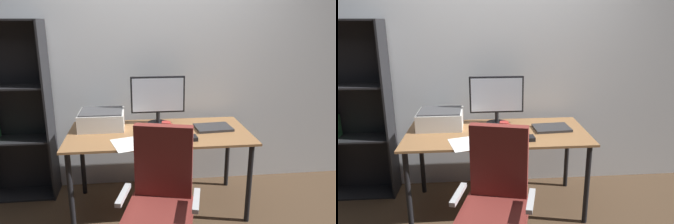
% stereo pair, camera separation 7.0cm
% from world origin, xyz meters
% --- Properties ---
extents(ground_plane, '(12.00, 12.00, 0.00)m').
position_xyz_m(ground_plane, '(0.00, 0.00, 0.00)').
color(ground_plane, '#4C3826').
extents(back_wall, '(6.40, 0.10, 2.60)m').
position_xyz_m(back_wall, '(0.00, 0.55, 1.30)').
color(back_wall, silver).
rests_on(back_wall, ground).
extents(desk, '(1.59, 0.75, 0.74)m').
position_xyz_m(desk, '(0.00, 0.00, 0.66)').
color(desk, olive).
rests_on(desk, ground).
extents(monitor, '(0.50, 0.20, 0.45)m').
position_xyz_m(monitor, '(0.01, 0.23, 1.00)').
color(monitor, black).
rests_on(monitor, desk).
extents(keyboard, '(0.29, 0.11, 0.02)m').
position_xyz_m(keyboard, '(0.02, -0.21, 0.75)').
color(keyboard, black).
rests_on(keyboard, desk).
extents(mouse, '(0.06, 0.10, 0.03)m').
position_xyz_m(mouse, '(0.27, -0.22, 0.76)').
color(mouse, black).
rests_on(mouse, desk).
extents(coffee_mug, '(0.10, 0.08, 0.10)m').
position_xyz_m(coffee_mug, '(0.06, -0.04, 0.79)').
color(coffee_mug, '#B72D28').
rests_on(coffee_mug, desk).
extents(laptop, '(0.34, 0.25, 0.02)m').
position_xyz_m(laptop, '(0.49, 0.03, 0.75)').
color(laptop, '#2D2D30').
rests_on(laptop, desk).
extents(printer, '(0.40, 0.34, 0.16)m').
position_xyz_m(printer, '(-0.51, 0.18, 0.82)').
color(printer, silver).
rests_on(printer, desk).
extents(paper_sheet, '(0.28, 0.34, 0.00)m').
position_xyz_m(paper_sheet, '(-0.28, -0.26, 0.74)').
color(paper_sheet, white).
rests_on(paper_sheet, desk).
extents(office_chair, '(0.57, 0.56, 1.01)m').
position_xyz_m(office_chair, '(-0.05, -0.75, 0.46)').
color(office_chair, '#B7BABC').
rests_on(office_chair, ground).
extents(bookshelf, '(0.65, 0.28, 1.70)m').
position_xyz_m(bookshelf, '(-1.34, 0.37, 0.84)').
color(bookshelf, black).
rests_on(bookshelf, ground).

